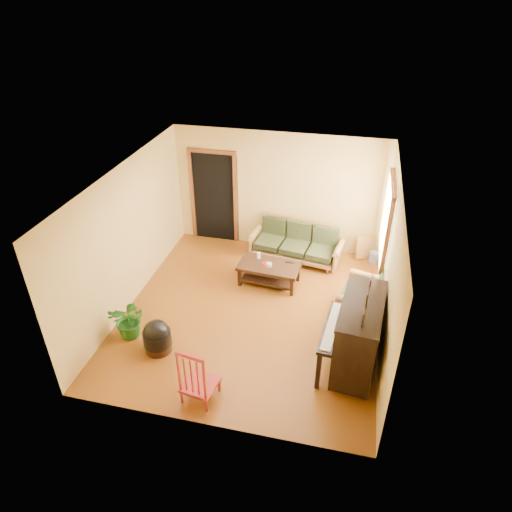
% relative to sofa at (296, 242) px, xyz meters
% --- Properties ---
extents(floor, '(5.00, 5.00, 0.00)m').
position_rel_sofa_xyz_m(floor, '(-0.49, -1.99, -0.41)').
color(floor, '#5E2F0C').
rests_on(floor, ground).
extents(doorway, '(1.08, 0.16, 2.05)m').
position_rel_sofa_xyz_m(doorway, '(-1.94, 0.49, 0.61)').
color(doorway, black).
rests_on(doorway, floor).
extents(window, '(0.12, 1.36, 1.46)m').
position_rel_sofa_xyz_m(window, '(1.72, -0.69, 1.09)').
color(window, white).
rests_on(window, right_wall).
extents(sofa, '(2.01, 1.08, 0.82)m').
position_rel_sofa_xyz_m(sofa, '(0.00, 0.00, 0.00)').
color(sofa, olive).
rests_on(sofa, floor).
extents(coffee_table, '(1.24, 0.75, 0.43)m').
position_rel_sofa_xyz_m(coffee_table, '(-0.37, -1.00, -0.19)').
color(coffee_table, black).
rests_on(coffee_table, floor).
extents(armchair, '(1.05, 1.08, 0.92)m').
position_rel_sofa_xyz_m(armchair, '(1.43, -1.57, 0.05)').
color(armchair, olive).
rests_on(armchair, floor).
extents(piano, '(0.95, 1.47, 1.24)m').
position_rel_sofa_xyz_m(piano, '(1.39, -2.93, 0.21)').
color(piano, black).
rests_on(piano, floor).
extents(footstool, '(0.47, 0.47, 0.44)m').
position_rel_sofa_xyz_m(footstool, '(-1.75, -3.27, -0.19)').
color(footstool, black).
rests_on(footstool, floor).
extents(red_chair, '(0.55, 0.58, 1.01)m').
position_rel_sofa_xyz_m(red_chair, '(-0.75, -4.04, 0.09)').
color(red_chair, maroon).
rests_on(red_chair, floor).
extents(leaning_frame, '(0.42, 0.24, 0.55)m').
position_rel_sofa_xyz_m(leaning_frame, '(1.47, 0.37, -0.13)').
color(leaning_frame, '#B4903C').
rests_on(leaning_frame, floor).
extents(ceramic_crock, '(0.21, 0.21, 0.25)m').
position_rel_sofa_xyz_m(ceramic_crock, '(1.65, 0.24, -0.29)').
color(ceramic_crock, '#334499').
rests_on(ceramic_crock, floor).
extents(potted_plant, '(0.67, 0.60, 0.70)m').
position_rel_sofa_xyz_m(potted_plant, '(-2.32, -3.06, -0.06)').
color(potted_plant, '#1C5719').
rests_on(potted_plant, floor).
extents(book, '(0.25, 0.25, 0.02)m').
position_rel_sofa_xyz_m(book, '(-0.46, -1.07, 0.03)').
color(book, '#A31E15').
rests_on(book, coffee_table).
extents(candle, '(0.09, 0.09, 0.12)m').
position_rel_sofa_xyz_m(candle, '(-0.62, -0.81, 0.08)').
color(candle, white).
rests_on(candle, coffee_table).
extents(glass_jar, '(0.13, 0.13, 0.07)m').
position_rel_sofa_xyz_m(glass_jar, '(-0.35, -1.06, 0.05)').
color(glass_jar, silver).
rests_on(glass_jar, coffee_table).
extents(remote, '(0.17, 0.05, 0.02)m').
position_rel_sofa_xyz_m(remote, '(0.01, -0.84, 0.03)').
color(remote, black).
rests_on(remote, coffee_table).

